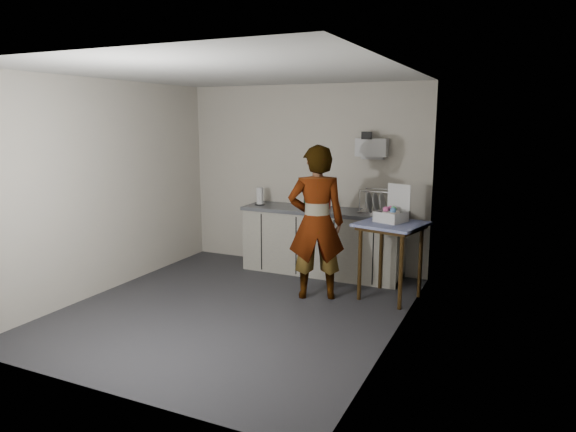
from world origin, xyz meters
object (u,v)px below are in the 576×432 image
at_px(paper_towel, 260,197).
at_px(dish_rack, 376,207).
at_px(dark_bottle, 310,201).
at_px(bakery_box, 392,213).
at_px(soap_bottle, 308,198).
at_px(soda_can, 328,204).
at_px(side_table, 391,233).
at_px(kitchen_counter, 322,243).
at_px(standing_man, 316,223).

bearing_deg(paper_towel, dish_rack, 3.35).
bearing_deg(dark_bottle, bakery_box, -22.21).
bearing_deg(soap_bottle, paper_towel, 179.18).
height_order(soda_can, dish_rack, dish_rack).
xyz_separation_m(side_table, paper_towel, (-2.05, 0.57, 0.22)).
xyz_separation_m(soda_can, dark_bottle, (-0.24, -0.06, 0.04)).
xyz_separation_m(soda_can, paper_towel, (-1.01, -0.08, 0.05)).
xyz_separation_m(kitchen_counter, soda_can, (0.06, 0.03, 0.55)).
bearing_deg(standing_man, bakery_box, -177.36).
bearing_deg(dish_rack, standing_man, -114.54).
relative_size(soda_can, bakery_box, 0.32).
bearing_deg(soda_can, soap_bottle, -161.47).
relative_size(soap_bottle, soda_can, 2.20).
bearing_deg(side_table, soda_can, 161.30).
distance_m(side_table, standing_man, 0.89).
bearing_deg(bakery_box, paper_towel, -174.12).
relative_size(kitchen_counter, dish_rack, 5.11).
xyz_separation_m(soap_bottle, paper_towel, (-0.74, 0.01, -0.03)).
bearing_deg(soda_can, standing_man, -77.51).
distance_m(soap_bottle, dish_rack, 0.95).
xyz_separation_m(kitchen_counter, dark_bottle, (-0.18, -0.03, 0.59)).
distance_m(side_table, dark_bottle, 1.42).
relative_size(soda_can, dish_rack, 0.31).
height_order(paper_towel, dish_rack, dish_rack).
relative_size(side_table, soda_can, 6.75).
height_order(kitchen_counter, soda_can, soda_can).
bearing_deg(kitchen_counter, paper_towel, -177.11).
height_order(kitchen_counter, standing_man, standing_man).
xyz_separation_m(kitchen_counter, paper_towel, (-0.95, -0.05, 0.60)).
bearing_deg(standing_man, dish_rack, -138.87).
bearing_deg(kitchen_counter, dish_rack, 3.95).
bearing_deg(side_table, bakery_box, 118.94).
relative_size(kitchen_counter, soda_can, 16.32).
distance_m(standing_man, paper_towel, 1.52).
bearing_deg(paper_towel, kitchen_counter, 2.89).
bearing_deg(side_table, paper_towel, 177.71).
relative_size(standing_man, soda_can, 13.37).
relative_size(standing_man, dark_bottle, 8.49).
distance_m(kitchen_counter, standing_man, 1.10).
xyz_separation_m(soap_bottle, dark_bottle, (0.03, 0.03, -0.04)).
distance_m(kitchen_counter, soap_bottle, 0.67).
bearing_deg(soda_can, side_table, -31.91).
height_order(standing_man, bakery_box, standing_man).
bearing_deg(soap_bottle, side_table, -23.14).
height_order(dark_bottle, dish_rack, dish_rack).
bearing_deg(standing_man, soap_bottle, -85.80).
distance_m(soda_can, bakery_box, 1.16).
bearing_deg(dark_bottle, side_table, -24.79).
relative_size(kitchen_counter, standing_man, 1.22).
xyz_separation_m(standing_man, dish_rack, (0.45, 0.99, 0.06)).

